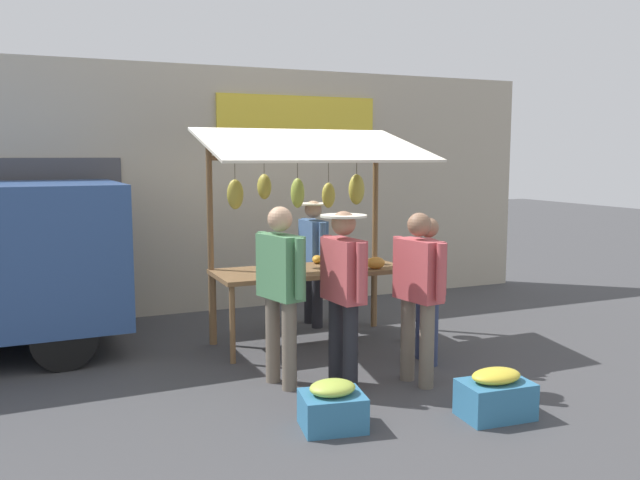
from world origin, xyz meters
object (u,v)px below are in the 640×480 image
shopper_in_grey_tee (280,282)px  produce_crate_side (332,406)px  vendor_with_sunhat (313,252)px  produce_crate_near (495,395)px  shopper_with_shopping_bag (343,284)px  shopper_in_striped_shirt (428,280)px  shopper_with_ponytail (418,286)px  market_stall (311,211)px

shopper_in_grey_tee → produce_crate_side: size_ratio=3.05×
vendor_with_sunhat → produce_crate_near: 3.52m
shopper_with_shopping_bag → produce_crate_near: size_ratio=2.74×
shopper_in_striped_shirt → shopper_with_ponytail: size_ratio=0.93×
market_stall → shopper_with_shopping_bag: (0.31, 1.54, -0.55)m
shopper_with_shopping_bag → produce_crate_side: (0.49, 0.85, -0.81)m
shopper_with_shopping_bag → produce_crate_near: (-0.85, 1.18, -0.80)m
shopper_with_shopping_bag → shopper_with_ponytail: (-0.69, 0.20, -0.04)m
shopper_in_striped_shirt → shopper_with_shopping_bag: (1.15, 0.35, 0.11)m
shopper_in_grey_tee → produce_crate_side: 1.38m
shopper_with_ponytail → produce_crate_side: size_ratio=2.94×
shopper_with_ponytail → produce_crate_near: bearing=179.7°
market_stall → produce_crate_side: bearing=71.4°
shopper_in_grey_tee → shopper_with_ponytail: 1.30m
shopper_in_striped_shirt → shopper_with_shopping_bag: 1.21m
shopper_with_ponytail → vendor_with_sunhat: bearing=-8.6°
vendor_with_sunhat → produce_crate_side: bearing=-19.5°
produce_crate_side → produce_crate_near: bearing=166.1°
market_stall → shopper_with_shopping_bag: size_ratio=1.49×
market_stall → produce_crate_side: size_ratio=4.46×
produce_crate_near → produce_crate_side: 1.39m
market_stall → shopper_in_grey_tee: 1.63m
produce_crate_near → shopper_in_grey_tee: bearing=-46.3°
shopper_with_ponytail → shopper_in_striped_shirt: bearing=-49.5°
shopper_in_grey_tee → produce_crate_near: bearing=-149.9°
shopper_in_grey_tee → shopper_in_striped_shirt: shopper_in_grey_tee is taller
shopper_in_grey_tee → produce_crate_near: size_ratio=2.81×
produce_crate_near → shopper_with_shopping_bag: bearing=-54.2°
market_stall → shopper_in_striped_shirt: (-0.83, 1.19, -0.67)m
shopper_with_ponytail → shopper_with_shopping_bag: bearing=64.2°
produce_crate_side → shopper_with_shopping_bag: bearing=-120.2°
shopper_with_ponytail → produce_crate_side: bearing=109.0°
shopper_in_striped_shirt → shopper_with_ponytail: bearing=150.4°
market_stall → vendor_with_sunhat: bearing=-114.8°
shopper_with_ponytail → shopper_in_grey_tee: bearing=59.5°
market_stall → shopper_in_grey_tee: size_ratio=1.46×
shopper_in_grey_tee → shopper_with_shopping_bag: bearing=-130.1°
shopper_in_striped_shirt → shopper_with_shopping_bag: bearing=117.2°
shopper_with_ponytail → produce_crate_side: shopper_with_ponytail is taller
produce_crate_side → shopper_with_ponytail: bearing=-151.3°
vendor_with_sunhat → shopper_in_grey_tee: shopper_in_grey_tee is taller
shopper_with_ponytail → produce_crate_near: 1.25m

